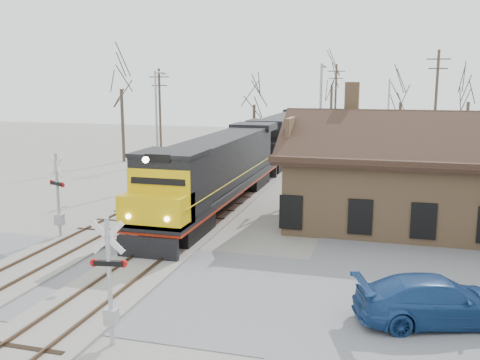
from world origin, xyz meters
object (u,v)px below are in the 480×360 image
object	(u,v)px
depot	(420,183)
parked_car	(437,300)
locomotive_trailing	(283,137)
locomotive_lead	(216,171)

from	to	relation	value
depot	parked_car	bearing A→B (deg)	-89.94
depot	locomotive_trailing	distance (m)	24.79
locomotive_lead	locomotive_trailing	distance (m)	21.34
depot	parked_car	world-z (taller)	depot
locomotive_trailing	locomotive_lead	bearing A→B (deg)	-90.00
depot	locomotive_trailing	xyz separation A→B (m)	(-11.99, 21.70, 0.05)
parked_car	locomotive_lead	bearing A→B (deg)	24.15
locomotive_lead	locomotive_trailing	xyz separation A→B (m)	(0.00, 21.34, -0.00)
depot	locomotive_lead	size ratio (longest dim) A/B	0.72
depot	parked_car	xyz separation A→B (m)	(0.01, -12.64, -1.61)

